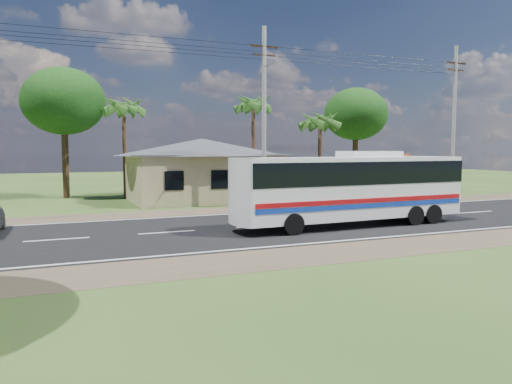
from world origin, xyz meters
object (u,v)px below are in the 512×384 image
(coach_bus, at_px, (352,183))
(motorcycle, at_px, (320,202))
(person, at_px, (427,192))
(waiting_shed, at_px, (379,162))

(coach_bus, distance_m, motorcycle, 7.36)
(coach_bus, xyz_separation_m, person, (10.03, 6.19, -1.26))
(motorcycle, xyz_separation_m, person, (7.84, -0.64, 0.38))
(coach_bus, bearing_deg, waiting_shed, 46.24)
(coach_bus, relative_size, person, 7.45)
(waiting_shed, relative_size, coach_bus, 0.45)
(waiting_shed, distance_m, coach_bus, 13.41)
(waiting_shed, bearing_deg, coach_bus, -131.71)
(motorcycle, bearing_deg, coach_bus, 140.79)
(waiting_shed, bearing_deg, person, -73.56)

